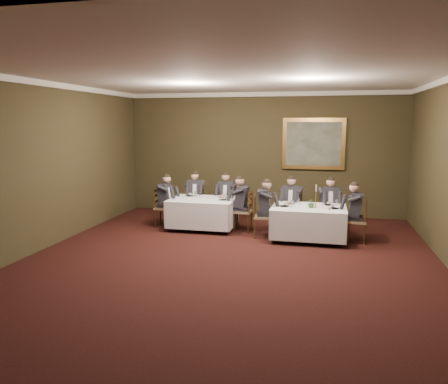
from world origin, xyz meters
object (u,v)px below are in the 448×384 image
at_px(chair_sec_endright, 243,219).
at_px(centerpiece, 312,202).
at_px(diner_main_endleft, 263,215).
at_px(diner_sec_endright, 243,210).
at_px(candlestick, 316,199).
at_px(painting, 314,144).
at_px(chair_main_backleft, 292,219).
at_px(diner_sec_endleft, 164,207).
at_px(diner_main_backleft, 292,210).
at_px(table_main, 308,220).
at_px(diner_sec_backright, 227,203).
at_px(chair_main_endright, 357,230).
at_px(chair_main_backright, 328,220).
at_px(diner_sec_backleft, 195,202).
at_px(chair_sec_endleft, 164,216).
at_px(chair_main_endleft, 262,225).
at_px(table_second, 203,211).
at_px(chair_sec_backleft, 195,210).
at_px(diner_main_endright, 357,220).
at_px(chair_sec_backright, 227,212).
at_px(diner_main_backright, 329,211).

bearing_deg(chair_sec_endright, centerpiece, -106.82).
height_order(diner_main_endleft, diner_sec_endright, same).
xyz_separation_m(candlestick, painting, (-0.15, 2.69, 1.10)).
distance_m(chair_main_backleft, diner_sec_endleft, 3.25).
xyz_separation_m(chair_main_backleft, diner_sec_endright, (-1.17, -0.37, 0.23)).
bearing_deg(diner_main_backleft, table_main, 129.97).
xyz_separation_m(diner_sec_backright, diner_sec_endleft, (-1.46, -0.83, 0.00)).
bearing_deg(chair_main_endright, painting, 26.75).
distance_m(chair_main_backright, diner_main_endleft, 1.74).
distance_m(diner_sec_backleft, chair_sec_endleft, 1.05).
relative_size(diner_main_backleft, chair_main_endleft, 1.35).
xyz_separation_m(table_main, diner_sec_endleft, (-3.66, 0.49, 0.06)).
height_order(chair_main_backleft, diner_sec_endleft, diner_sec_endleft).
height_order(table_main, table_second, same).
distance_m(chair_sec_backleft, diner_sec_endright, 1.70).
xyz_separation_m(diner_main_endright, diner_sec_backright, (-3.24, 1.33, 0.00)).
height_order(diner_sec_endright, chair_sec_endleft, diner_sec_endright).
bearing_deg(diner_main_backleft, chair_sec_backright, -2.85).
relative_size(diner_main_endleft, diner_main_endright, 1.00).
distance_m(chair_main_endleft, diner_sec_endright, 0.77).
height_order(diner_main_backright, diner_sec_backright, same).
distance_m(diner_main_backleft, candlestick, 1.18).
distance_m(chair_sec_backright, candlestick, 2.81).
bearing_deg(centerpiece, diner_main_backleft, 118.00).
distance_m(diner_main_endright, diner_sec_endright, 2.70).
xyz_separation_m(chair_main_backleft, diner_main_backleft, (-0.00, -0.01, 0.23)).
bearing_deg(chair_main_backleft, chair_sec_backleft, 2.47).
xyz_separation_m(chair_main_backleft, diner_sec_backright, (-1.76, 0.46, 0.23)).
xyz_separation_m(diner_main_endleft, chair_sec_backright, (-1.15, 1.32, -0.23)).
xyz_separation_m(diner_sec_backleft, candlestick, (3.22, -1.39, 0.45)).
xyz_separation_m(diner_sec_endleft, centerpiece, (3.72, -0.58, 0.37)).
xyz_separation_m(diner_main_endleft, diner_sec_backleft, (-2.03, 1.31, 0.00)).
relative_size(diner_sec_endright, diner_sec_endleft, 1.00).
xyz_separation_m(chair_main_backright, diner_main_endleft, (-1.50, -0.84, 0.23)).
relative_size(diner_sec_backleft, diner_sec_backright, 1.00).
bearing_deg(chair_sec_endright, chair_main_endleft, -129.42).
height_order(chair_sec_endright, chair_sec_endleft, same).
height_order(chair_main_backright, diner_sec_backleft, diner_sec_backleft).
xyz_separation_m(table_main, diner_main_backright, (0.46, 0.84, 0.06)).
distance_m(diner_sec_backleft, diner_sec_backright, 0.88).
distance_m(chair_main_backright, painting, 2.55).
bearing_deg(painting, chair_sec_endleft, -149.75).
bearing_deg(diner_main_endright, diner_sec_endright, 84.17).
bearing_deg(table_main, chair_main_endleft, 179.58).
relative_size(table_main, chair_sec_endleft, 1.68).
xyz_separation_m(table_main, diner_sec_backleft, (-3.07, 1.32, 0.06)).
bearing_deg(table_main, diner_main_endright, -0.50).
height_order(chair_main_backright, diner_main_backright, diner_main_backright).
bearing_deg(painting, chair_sec_backleft, -157.13).
xyz_separation_m(chair_main_endleft, diner_sec_backleft, (-2.02, 1.31, 0.23)).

